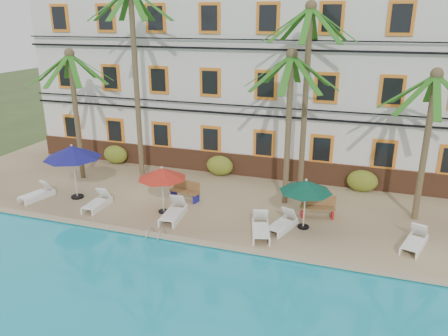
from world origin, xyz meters
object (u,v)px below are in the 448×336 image
(umbrella_green, at_px, (306,186))
(bench_right, at_px, (317,207))
(palm_c, at_px, (289,107))
(lounger_f, at_px, (415,241))
(bench_left, at_px, (186,190))
(palm_e, at_px, (429,124))
(palm_a, at_px, (74,96))
(lounger_d, at_px, (261,228))
(pool_ladder, at_px, (156,237))
(umbrella_blue, at_px, (72,152))
(palm_b, at_px, (135,64))
(palm_d, at_px, (307,79))
(lounger_a, at_px, (37,193))
(lounger_b, at_px, (97,202))
(umbrella_red, at_px, (162,173))
(lounger_e, at_px, (283,223))
(lounger_c, at_px, (174,212))

(umbrella_green, distance_m, bench_right, 1.90)
(palm_c, xyz_separation_m, bench_right, (1.62, -1.09, -4.08))
(lounger_f, bearing_deg, bench_right, 157.19)
(bench_left, bearing_deg, palm_e, 6.40)
(palm_a, bearing_deg, palm_c, 0.71)
(lounger_d, bearing_deg, pool_ladder, -158.38)
(umbrella_blue, bearing_deg, palm_b, 54.83)
(palm_d, xyz_separation_m, bench_right, (1.06, -1.85, -5.18))
(lounger_a, distance_m, bench_right, 13.16)
(palm_a, height_order, lounger_b, palm_a)
(umbrella_green, bearing_deg, palm_e, 27.93)
(lounger_b, bearing_deg, umbrella_red, 9.15)
(palm_e, relative_size, lounger_e, 3.53)
(palm_c, height_order, lounger_f, palm_c)
(palm_c, height_order, palm_e, palm_c)
(lounger_d, bearing_deg, lounger_b, 178.58)
(lounger_b, relative_size, pool_ladder, 2.31)
(umbrella_green, bearing_deg, lounger_c, -170.83)
(umbrella_red, distance_m, bench_left, 2.18)
(lounger_c, relative_size, pool_ladder, 2.64)
(palm_e, xyz_separation_m, pool_ladder, (-9.85, -5.03, -4.19))
(lounger_d, bearing_deg, palm_d, 78.31)
(palm_e, bearing_deg, lounger_e, -152.15)
(bench_right, bearing_deg, lounger_d, -128.91)
(palm_c, distance_m, bench_left, 6.22)
(palm_c, relative_size, umbrella_red, 3.25)
(umbrella_red, relative_size, lounger_b, 1.26)
(lounger_a, xyz_separation_m, lounger_c, (7.12, 0.06, 0.04))
(palm_c, bearing_deg, palm_a, -179.29)
(umbrella_red, bearing_deg, palm_a, 156.49)
(umbrella_green, relative_size, lounger_c, 1.10)
(palm_b, xyz_separation_m, palm_c, (7.62, -0.25, -1.57))
(palm_e, relative_size, lounger_d, 3.22)
(umbrella_blue, xyz_separation_m, umbrella_green, (10.84, 0.24, -0.45))
(palm_c, xyz_separation_m, pool_ladder, (-4.19, -5.02, -4.55))
(umbrella_blue, bearing_deg, palm_a, 119.98)
(lounger_e, bearing_deg, lounger_d, -135.38)
(palm_c, distance_m, umbrella_blue, 10.21)
(umbrella_red, relative_size, lounger_c, 1.10)
(umbrella_green, distance_m, lounger_c, 5.73)
(lounger_c, height_order, bench_right, bench_right)
(umbrella_blue, bearing_deg, lounger_a, -158.03)
(palm_a, height_order, umbrella_blue, palm_a)
(umbrella_red, xyz_separation_m, pool_ladder, (0.73, -2.23, -1.84))
(umbrella_red, bearing_deg, umbrella_blue, 177.43)
(palm_d, relative_size, lounger_d, 4.48)
(umbrella_red, relative_size, lounger_f, 1.16)
(lounger_e, height_order, pool_ladder, lounger_e)
(palm_a, bearing_deg, palm_b, 6.51)
(palm_c, relative_size, palm_e, 1.09)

